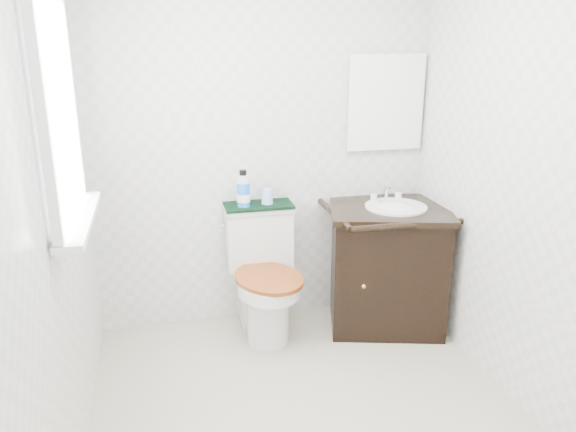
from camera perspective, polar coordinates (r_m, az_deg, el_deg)
name	(u,v)px	position (r m, az deg, el deg)	size (l,w,h in m)	color
floor	(311,421)	(3.04, 2.36, -20.05)	(2.40, 2.40, 0.00)	#A7A286
wall_back	(264,145)	(3.63, -2.50, 7.22)	(2.40, 2.40, 0.00)	silver
wall_front	(448,320)	(1.45, 15.93, -10.12)	(2.40, 2.40, 0.00)	silver
wall_left	(51,210)	(2.44, -22.98, 0.56)	(2.40, 2.40, 0.00)	silver
wall_right	(532,180)	(2.98, 23.54, 3.41)	(2.40, 2.40, 0.00)	silver
window	(57,114)	(2.61, -22.41, 9.56)	(0.02, 0.70, 0.90)	white
mirror	(386,103)	(3.81, 9.90, 11.27)	(0.50, 0.02, 0.60)	silver
toilet	(263,280)	(3.65, -2.54, -6.54)	(0.49, 0.68, 0.82)	silver
vanity	(387,262)	(3.80, 10.00, -4.65)	(0.90, 0.82, 0.92)	black
trash_bin	(261,299)	(3.86, -2.75, -8.44)	(0.25, 0.22, 0.31)	white
towel	(259,205)	(3.60, -3.01, 1.09)	(0.44, 0.22, 0.02)	black
mouthwash_bottle	(243,190)	(3.53, -4.56, 2.66)	(0.08, 0.08, 0.23)	blue
cup	(267,196)	(3.60, -2.12, 2.02)	(0.08, 0.08, 0.10)	#87ADDD
soap_bar	(381,201)	(3.74, 9.40, 1.47)	(0.06, 0.04, 0.02)	#176470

